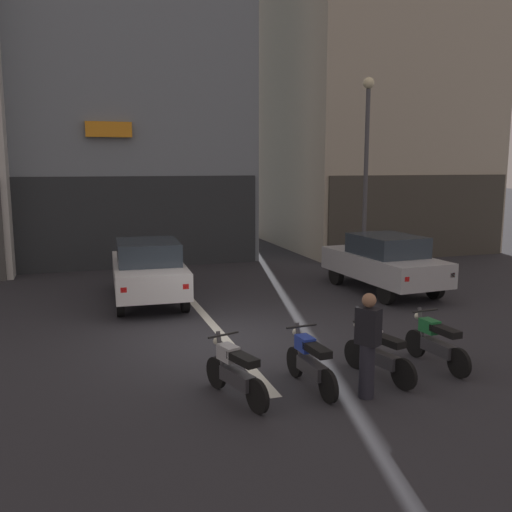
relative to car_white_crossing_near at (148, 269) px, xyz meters
name	(u,v)px	position (x,y,z in m)	size (l,w,h in m)	color
ground_plane	(227,341)	(1.09, -3.85, -0.89)	(120.00, 120.00, 0.00)	#2B2B30
lane_centre_line	(176,283)	(1.09, 2.15, -0.88)	(0.20, 18.00, 0.01)	silver
building_mid_block	(125,49)	(0.43, 8.67, 7.17)	(8.67, 7.25, 16.15)	gray
building_far_right	(364,29)	(10.83, 8.67, 8.65)	(8.03, 9.75, 19.10)	#B2A893
car_white_crossing_near	(148,269)	(0.00, 0.00, 0.00)	(1.96, 4.18, 1.64)	black
car_silver_parked_kerbside	(384,261)	(6.53, -0.85, 0.00)	(2.02, 4.21, 1.64)	black
car_red_down_street	(174,233)	(1.98, 7.68, 0.00)	(1.76, 4.10, 1.64)	black
street_lamp	(366,156)	(7.27, 1.68, 3.00)	(0.36, 0.36, 6.32)	#47474C
motorcycle_silver_row_leftmost	(235,371)	(0.46, -6.71, -0.43)	(0.65, 1.62, 0.98)	black
motorcycle_blue_row_left_mid	(310,361)	(1.74, -6.67, -0.43)	(0.55, 1.67, 0.98)	black
motorcycle_white_row_centre	(378,352)	(3.01, -6.61, -0.43)	(0.59, 1.64, 0.98)	black
motorcycle_green_row_right_mid	(436,342)	(4.29, -6.44, -0.43)	(0.55, 1.67, 0.98)	black
person_by_motorcycles	(368,345)	(2.44, -7.27, -0.03)	(0.37, 0.42, 1.67)	#23232D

